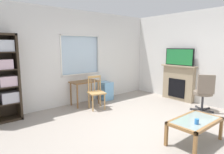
# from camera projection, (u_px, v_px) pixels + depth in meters

# --- Properties ---
(ground) EXTENTS (6.41, 6.19, 0.02)m
(ground) POSITION_uv_depth(u_px,v_px,m) (141.00, 130.00, 4.06)
(ground) COLOR #9E9389
(wall_back_with_window) EXTENTS (5.41, 0.15, 2.74)m
(wall_back_with_window) POSITION_uv_depth(u_px,v_px,m) (76.00, 58.00, 5.81)
(wall_back_with_window) COLOR silver
(wall_back_with_window) RESTS_ON ground
(wall_right) EXTENTS (0.12, 5.39, 2.74)m
(wall_right) POSITION_uv_depth(u_px,v_px,m) (207.00, 58.00, 5.60)
(wall_right) COLOR silver
(wall_right) RESTS_ON ground
(desk_under_window) EXTENTS (0.81, 0.47, 0.71)m
(desk_under_window) POSITION_uv_depth(u_px,v_px,m) (85.00, 85.00, 5.70)
(desk_under_window) COLOR brown
(desk_under_window) RESTS_ON ground
(wooden_chair) EXTENTS (0.51, 0.49, 0.90)m
(wooden_chair) POSITION_uv_depth(u_px,v_px,m) (96.00, 92.00, 5.35)
(wooden_chair) COLOR tan
(wooden_chair) RESTS_ON ground
(plastic_drawer_unit) EXTENTS (0.35, 0.40, 0.57)m
(plastic_drawer_unit) POSITION_uv_depth(u_px,v_px,m) (106.00, 91.00, 6.30)
(plastic_drawer_unit) COLOR #72ADDB
(plastic_drawer_unit) RESTS_ON ground
(fireplace) EXTENTS (0.26, 1.13, 1.11)m
(fireplace) POSITION_uv_depth(u_px,v_px,m) (178.00, 83.00, 6.22)
(fireplace) COLOR tan
(fireplace) RESTS_ON ground
(tv) EXTENTS (0.06, 0.94, 0.53)m
(tv) POSITION_uv_depth(u_px,v_px,m) (179.00, 57.00, 6.08)
(tv) COLOR black
(tv) RESTS_ON fireplace
(office_chair) EXTENTS (0.62, 0.58, 1.00)m
(office_chair) POSITION_uv_depth(u_px,v_px,m) (204.00, 91.00, 5.08)
(office_chair) COLOR #7A6B5B
(office_chair) RESTS_ON ground
(coffee_table) EXTENTS (1.01, 0.57, 0.43)m
(coffee_table) POSITION_uv_depth(u_px,v_px,m) (195.00, 123.00, 3.46)
(coffee_table) COLOR #8C9E99
(coffee_table) RESTS_ON ground
(sippy_cup) EXTENTS (0.07, 0.07, 0.09)m
(sippy_cup) POSITION_uv_depth(u_px,v_px,m) (197.00, 121.00, 3.25)
(sippy_cup) COLOR #337FD6
(sippy_cup) RESTS_ON coffee_table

